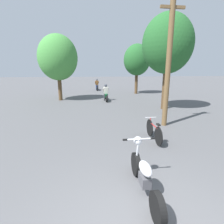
{
  "coord_description": "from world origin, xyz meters",
  "views": [
    {
      "loc": [
        -0.81,
        -2.09,
        2.71
      ],
      "look_at": [
        0.1,
        5.14,
        0.9
      ],
      "focal_mm": 28.0,
      "sensor_mm": 36.0,
      "label": 1
    }
  ],
  "objects_px": {
    "utility_pole": "(169,62)",
    "motorcycle_rider_lead": "(106,94)",
    "roadside_tree_right_far": "(137,60)",
    "motorcycle_rider_far": "(97,86)",
    "bicycle_parked": "(154,131)",
    "roadside_tree_left": "(58,58)",
    "roadside_tree_right_near": "(168,44)",
    "motorcycle_foreground": "(144,175)"
  },
  "relations": [
    {
      "from": "utility_pole",
      "to": "motorcycle_rider_lead",
      "type": "relative_size",
      "value": 2.77
    },
    {
      "from": "roadside_tree_right_far",
      "to": "motorcycle_rider_far",
      "type": "bearing_deg",
      "value": 138.04
    },
    {
      "from": "motorcycle_rider_lead",
      "to": "bicycle_parked",
      "type": "height_order",
      "value": "motorcycle_rider_lead"
    },
    {
      "from": "utility_pole",
      "to": "motorcycle_rider_lead",
      "type": "height_order",
      "value": "utility_pole"
    },
    {
      "from": "roadside_tree_left",
      "to": "bicycle_parked",
      "type": "bearing_deg",
      "value": -62.59
    },
    {
      "from": "motorcycle_rider_far",
      "to": "bicycle_parked",
      "type": "bearing_deg",
      "value": -84.86
    },
    {
      "from": "roadside_tree_right_far",
      "to": "motorcycle_rider_far",
      "type": "xyz_separation_m",
      "value": [
        -4.19,
        3.77,
        -3.07
      ]
    },
    {
      "from": "motorcycle_rider_far",
      "to": "bicycle_parked",
      "type": "relative_size",
      "value": 1.27
    },
    {
      "from": "roadside_tree_right_near",
      "to": "roadside_tree_left",
      "type": "bearing_deg",
      "value": 149.81
    },
    {
      "from": "roadside_tree_right_near",
      "to": "bicycle_parked",
      "type": "xyz_separation_m",
      "value": [
        -2.61,
        -5.22,
        -3.86
      ]
    },
    {
      "from": "roadside_tree_right_near",
      "to": "motorcycle_foreground",
      "type": "xyz_separation_m",
      "value": [
        -3.88,
        -8.02,
        -3.8
      ]
    },
    {
      "from": "motorcycle_rider_lead",
      "to": "motorcycle_rider_far",
      "type": "xyz_separation_m",
      "value": [
        -0.45,
        7.72,
        0.0
      ]
    },
    {
      "from": "motorcycle_foreground",
      "to": "bicycle_parked",
      "type": "height_order",
      "value": "motorcycle_foreground"
    },
    {
      "from": "utility_pole",
      "to": "motorcycle_foreground",
      "type": "xyz_separation_m",
      "value": [
        -2.44,
        -4.55,
        -2.58
      ]
    },
    {
      "from": "roadside_tree_left",
      "to": "motorcycle_rider_far",
      "type": "distance_m",
      "value": 8.43
    },
    {
      "from": "roadside_tree_left",
      "to": "motorcycle_rider_far",
      "type": "bearing_deg",
      "value": 63.49
    },
    {
      "from": "roadside_tree_right_near",
      "to": "motorcycle_foreground",
      "type": "distance_m",
      "value": 9.68
    },
    {
      "from": "roadside_tree_right_far",
      "to": "roadside_tree_left",
      "type": "relative_size",
      "value": 0.96
    },
    {
      "from": "utility_pole",
      "to": "roadside_tree_right_near",
      "type": "xyz_separation_m",
      "value": [
        1.43,
        3.47,
        1.22
      ]
    },
    {
      "from": "motorcycle_foreground",
      "to": "motorcycle_rider_lead",
      "type": "relative_size",
      "value": 0.99
    },
    {
      "from": "roadside_tree_right_far",
      "to": "motorcycle_rider_lead",
      "type": "xyz_separation_m",
      "value": [
        -3.74,
        -3.95,
        -3.07
      ]
    },
    {
      "from": "roadside_tree_right_far",
      "to": "motorcycle_foreground",
      "type": "bearing_deg",
      "value": -104.14
    },
    {
      "from": "roadside_tree_left",
      "to": "motorcycle_foreground",
      "type": "height_order",
      "value": "roadside_tree_left"
    },
    {
      "from": "roadside_tree_right_near",
      "to": "roadside_tree_right_far",
      "type": "height_order",
      "value": "roadside_tree_right_near"
    },
    {
      "from": "roadside_tree_right_near",
      "to": "bicycle_parked",
      "type": "relative_size",
      "value": 3.71
    },
    {
      "from": "bicycle_parked",
      "to": "motorcycle_foreground",
      "type": "bearing_deg",
      "value": -114.22
    },
    {
      "from": "motorcycle_rider_lead",
      "to": "motorcycle_foreground",
      "type": "bearing_deg",
      "value": -91.05
    },
    {
      "from": "roadside_tree_right_near",
      "to": "roadside_tree_right_far",
      "type": "relative_size",
      "value": 1.16
    },
    {
      "from": "roadside_tree_right_near",
      "to": "motorcycle_rider_lead",
      "type": "height_order",
      "value": "roadside_tree_right_near"
    },
    {
      "from": "utility_pole",
      "to": "roadside_tree_right_far",
      "type": "xyz_separation_m",
      "value": [
        1.51,
        11.16,
        0.6
      ]
    },
    {
      "from": "roadside_tree_left",
      "to": "motorcycle_rider_far",
      "type": "height_order",
      "value": "roadside_tree_left"
    },
    {
      "from": "roadside_tree_left",
      "to": "motorcycle_foreground",
      "type": "xyz_separation_m",
      "value": [
        3.74,
        -12.45,
        -3.17
      ]
    },
    {
      "from": "motorcycle_rider_far",
      "to": "roadside_tree_right_near",
      "type": "bearing_deg",
      "value": -70.26
    },
    {
      "from": "utility_pole",
      "to": "motorcycle_rider_far",
      "type": "bearing_deg",
      "value": 100.18
    },
    {
      "from": "roadside_tree_right_far",
      "to": "motorcycle_rider_lead",
      "type": "height_order",
      "value": "roadside_tree_right_far"
    },
    {
      "from": "roadside_tree_right_near",
      "to": "roadside_tree_right_far",
      "type": "bearing_deg",
      "value": 89.39
    },
    {
      "from": "utility_pole",
      "to": "roadside_tree_right_far",
      "type": "distance_m",
      "value": 11.28
    },
    {
      "from": "roadside_tree_left",
      "to": "motorcycle_foreground",
      "type": "bearing_deg",
      "value": -73.28
    },
    {
      "from": "roadside_tree_right_near",
      "to": "motorcycle_rider_far",
      "type": "xyz_separation_m",
      "value": [
        -4.11,
        11.45,
        -3.69
      ]
    },
    {
      "from": "motorcycle_rider_lead",
      "to": "motorcycle_rider_far",
      "type": "distance_m",
      "value": 7.74
    },
    {
      "from": "roadside_tree_left",
      "to": "bicycle_parked",
      "type": "relative_size",
      "value": 3.32
    },
    {
      "from": "roadside_tree_left",
      "to": "roadside_tree_right_near",
      "type": "bearing_deg",
      "value": -30.19
    }
  ]
}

